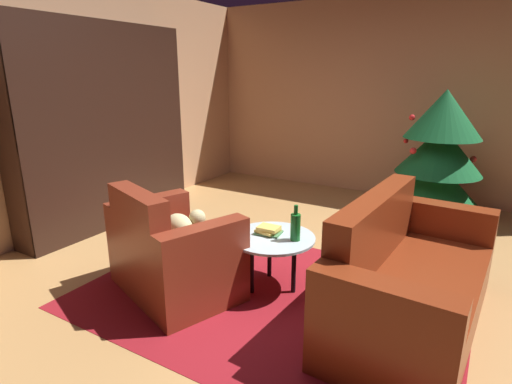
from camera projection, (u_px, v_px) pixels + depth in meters
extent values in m
plane|color=#B3834C|center=(299.00, 282.00, 3.37)|extent=(7.05, 7.05, 0.00)
cube|color=tan|center=(395.00, 99.00, 5.45)|extent=(5.45, 0.06, 2.63)
cube|color=tan|center=(70.00, 106.00, 4.31)|extent=(0.06, 5.99, 2.63)
cube|color=maroon|center=(270.00, 296.00, 3.16)|extent=(2.77, 2.02, 0.01)
cube|color=black|center=(115.00, 129.00, 4.37)|extent=(0.03, 2.12, 2.17)
cube|color=black|center=(170.00, 119.00, 5.31)|extent=(0.36, 0.02, 2.17)
cube|color=black|center=(7.00, 141.00, 3.58)|extent=(0.36, 0.02, 2.17)
cube|color=black|center=(114.00, 220.00, 4.75)|extent=(0.33, 2.07, 0.03)
cube|color=black|center=(111.00, 191.00, 4.65)|extent=(0.33, 2.07, 0.03)
cube|color=black|center=(107.00, 160.00, 4.55)|extent=(0.33, 2.07, 0.02)
cube|color=black|center=(104.00, 128.00, 4.45)|extent=(0.33, 2.07, 0.02)
cube|color=black|center=(100.00, 94.00, 4.35)|extent=(0.33, 2.07, 0.02)
cube|color=black|center=(97.00, 59.00, 4.25)|extent=(0.33, 2.07, 0.02)
cube|color=black|center=(93.00, 22.00, 4.15)|extent=(0.33, 2.07, 0.03)
cube|color=black|center=(100.00, 164.00, 4.63)|extent=(0.05, 0.92, 0.57)
cube|color=black|center=(101.00, 164.00, 4.62)|extent=(0.03, 0.95, 0.60)
cube|color=#28714A|center=(167.00, 188.00, 5.54)|extent=(0.24, 0.03, 0.25)
cube|color=#368942|center=(164.00, 189.00, 5.52)|extent=(0.19, 0.04, 0.25)
cube|color=gold|center=(163.00, 191.00, 5.47)|extent=(0.24, 0.03, 0.22)
cube|color=gold|center=(160.00, 191.00, 5.45)|extent=(0.21, 0.04, 0.22)
cube|color=#1D4E91|center=(157.00, 192.00, 5.41)|extent=(0.20, 0.03, 0.24)
cube|color=#9B4FA3|center=(155.00, 193.00, 5.37)|extent=(0.21, 0.04, 0.23)
cube|color=gold|center=(153.00, 195.00, 5.33)|extent=(0.23, 0.05, 0.19)
cube|color=gold|center=(151.00, 193.00, 5.27)|extent=(0.26, 0.04, 0.28)
cube|color=#8A5692|center=(147.00, 197.00, 5.25)|extent=(0.20, 0.04, 0.18)
cube|color=tan|center=(163.00, 109.00, 5.28)|extent=(0.21, 0.03, 0.21)
cube|color=#8459A2|center=(160.00, 110.00, 5.25)|extent=(0.17, 0.03, 0.20)
cube|color=#BE391E|center=(158.00, 106.00, 5.19)|extent=(0.21, 0.05, 0.31)
cube|color=navy|center=(156.00, 110.00, 5.15)|extent=(0.24, 0.04, 0.23)
cube|color=#48331F|center=(152.00, 107.00, 5.11)|extent=(0.21, 0.04, 0.29)
cube|color=#116380|center=(161.00, 82.00, 5.15)|extent=(0.26, 0.04, 0.19)
cube|color=teal|center=(156.00, 81.00, 5.12)|extent=(0.19, 0.05, 0.21)
cube|color=red|center=(154.00, 80.00, 5.06)|extent=(0.23, 0.05, 0.24)
cube|color=orange|center=(150.00, 77.00, 5.02)|extent=(0.19, 0.05, 0.31)
cube|color=#975199|center=(149.00, 79.00, 4.97)|extent=(0.25, 0.03, 0.25)
cube|color=#4A2A32|center=(147.00, 81.00, 4.94)|extent=(0.26, 0.03, 0.22)
cube|color=#975794|center=(144.00, 82.00, 4.91)|extent=(0.24, 0.04, 0.19)
cube|color=tan|center=(141.00, 79.00, 4.87)|extent=(0.24, 0.03, 0.25)
cube|color=red|center=(139.00, 82.00, 4.85)|extent=(0.23, 0.03, 0.19)
cube|color=#19558B|center=(158.00, 49.00, 5.06)|extent=(0.20, 0.04, 0.24)
cube|color=red|center=(157.00, 49.00, 5.01)|extent=(0.24, 0.04, 0.25)
cube|color=#317E31|center=(154.00, 48.00, 4.96)|extent=(0.27, 0.05, 0.27)
cube|color=#582A1E|center=(151.00, 49.00, 4.93)|extent=(0.24, 0.04, 0.24)
cube|color=#A39BA0|center=(147.00, 51.00, 4.90)|extent=(0.22, 0.04, 0.19)
cube|color=maroon|center=(176.00, 265.00, 3.20)|extent=(0.90, 0.89, 0.43)
cube|color=maroon|center=(139.00, 221.00, 2.91)|extent=(0.71, 0.39, 0.44)
cube|color=maroon|center=(205.00, 271.00, 2.85)|extent=(0.38, 0.70, 0.67)
cube|color=maroon|center=(151.00, 235.00, 3.48)|extent=(0.38, 0.70, 0.67)
ellipsoid|color=#C6BB82|center=(179.00, 225.00, 3.18)|extent=(0.33, 0.27, 0.18)
sphere|color=#C6BB82|center=(197.00, 218.00, 3.20)|extent=(0.13, 0.13, 0.13)
cube|color=maroon|center=(413.00, 297.00, 2.77)|extent=(0.86, 1.40, 0.40)
cube|color=maroon|center=(375.00, 228.00, 2.81)|extent=(0.25, 1.36, 0.47)
cube|color=maroon|center=(379.00, 339.00, 2.13)|extent=(0.79, 0.23, 0.66)
cube|color=maroon|center=(439.00, 242.00, 3.34)|extent=(0.79, 0.23, 0.66)
cylinder|color=black|center=(294.00, 268.00, 3.16)|extent=(0.04, 0.04, 0.42)
cylinder|color=black|center=(270.00, 253.00, 3.41)|extent=(0.04, 0.04, 0.42)
cylinder|color=black|center=(252.00, 268.00, 3.16)|extent=(0.04, 0.04, 0.42)
cylinder|color=silver|center=(273.00, 238.00, 3.18)|extent=(0.66, 0.66, 0.02)
cube|color=#457747|center=(269.00, 233.00, 3.23)|extent=(0.21, 0.18, 0.02)
cube|color=#E5C653|center=(268.00, 230.00, 3.23)|extent=(0.18, 0.18, 0.02)
cube|color=#E2BF51|center=(269.00, 228.00, 3.21)|extent=(0.17, 0.13, 0.03)
cylinder|color=#145C1F|center=(295.00, 227.00, 3.08)|extent=(0.08, 0.08, 0.21)
cylinder|color=#145C1F|center=(296.00, 210.00, 3.04)|extent=(0.03, 0.03, 0.07)
cylinder|color=brown|center=(432.00, 213.00, 4.74)|extent=(0.08, 0.08, 0.18)
cone|color=#135829|center=(436.00, 184.00, 4.65)|extent=(1.03, 1.03, 0.53)
cone|color=#135829|center=(440.00, 150.00, 4.53)|extent=(0.92, 0.92, 0.53)
cone|color=#135829|center=(445.00, 114.00, 4.42)|extent=(0.81, 0.81, 0.53)
sphere|color=red|center=(413.00, 151.00, 4.40)|extent=(0.07, 0.07, 0.07)
sphere|color=red|center=(459.00, 182.00, 4.85)|extent=(0.06, 0.06, 0.06)
sphere|color=red|center=(404.00, 199.00, 4.55)|extent=(0.07, 0.07, 0.07)
sphere|color=red|center=(406.00, 141.00, 4.71)|extent=(0.06, 0.06, 0.06)
sphere|color=red|center=(412.00, 117.00, 4.53)|extent=(0.07, 0.07, 0.07)
sphere|color=red|center=(473.00, 159.00, 4.54)|extent=(0.07, 0.07, 0.07)
sphere|color=blue|center=(398.00, 180.00, 4.88)|extent=(0.07, 0.07, 0.07)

